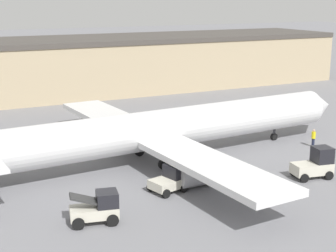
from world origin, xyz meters
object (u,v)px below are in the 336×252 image
Objects in this scene: belt_loader_truck at (98,208)px; pushback_tug at (315,164)px; airplane at (159,130)px; ground_crew_worker at (313,137)px; baggage_tug at (170,180)px.

belt_loader_truck is 18.49m from pushback_tug.
belt_loader_truck is (-9.03, -9.87, -1.81)m from airplane.
belt_loader_truck is at bearing -168.56° from pushback_tug.
pushback_tug is (9.46, -9.49, -1.69)m from airplane.
pushback_tug is at bearing 49.40° from ground_crew_worker.
airplane is at bearing 57.10° from baggage_tug.
pushback_tug is at bearing -49.36° from airplane.
baggage_tug is 12.12m from pushback_tug.
ground_crew_worker is at bearing -0.31° from baggage_tug.
baggage_tug reaches higher than ground_crew_worker.
pushback_tug reaches higher than ground_crew_worker.
airplane is 23.73× the size of ground_crew_worker.
ground_crew_worker is 25.48m from belt_loader_truck.
belt_loader_truck is (-24.44, -7.22, 0.06)m from ground_crew_worker.
baggage_tug is (-2.39, -6.98, -1.91)m from airplane.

